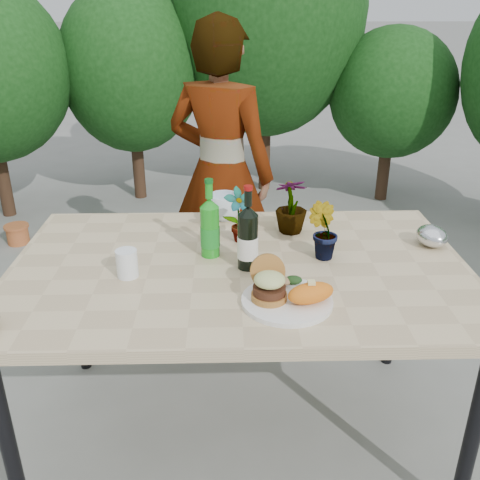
{
  "coord_description": "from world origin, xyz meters",
  "views": [
    {
      "loc": [
        -0.04,
        -1.67,
        1.6
      ],
      "look_at": [
        0.0,
        -0.08,
        0.88
      ],
      "focal_mm": 40.0,
      "sensor_mm": 36.0,
      "label": 1
    }
  ],
  "objects_px": {
    "wine_bottle": "(248,239)",
    "person": "(221,174)",
    "dinner_plate": "(287,301)",
    "patio_table": "(239,279)"
  },
  "relations": [
    {
      "from": "dinner_plate",
      "to": "wine_bottle",
      "type": "distance_m",
      "value": 0.28
    },
    {
      "from": "person",
      "to": "patio_table",
      "type": "bearing_deg",
      "value": 117.05
    },
    {
      "from": "wine_bottle",
      "to": "person",
      "type": "xyz_separation_m",
      "value": [
        -0.1,
        1.0,
        -0.09
      ]
    },
    {
      "from": "dinner_plate",
      "to": "person",
      "type": "xyz_separation_m",
      "value": [
        -0.21,
        1.24,
        0.02
      ]
    },
    {
      "from": "patio_table",
      "to": "person",
      "type": "bearing_deg",
      "value": 94.14
    },
    {
      "from": "dinner_plate",
      "to": "wine_bottle",
      "type": "height_order",
      "value": "wine_bottle"
    },
    {
      "from": "patio_table",
      "to": "person",
      "type": "relative_size",
      "value": 1.04
    },
    {
      "from": "patio_table",
      "to": "dinner_plate",
      "type": "bearing_deg",
      "value": -62.32
    },
    {
      "from": "wine_bottle",
      "to": "person",
      "type": "height_order",
      "value": "person"
    },
    {
      "from": "wine_bottle",
      "to": "person",
      "type": "relative_size",
      "value": 0.19
    }
  ]
}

